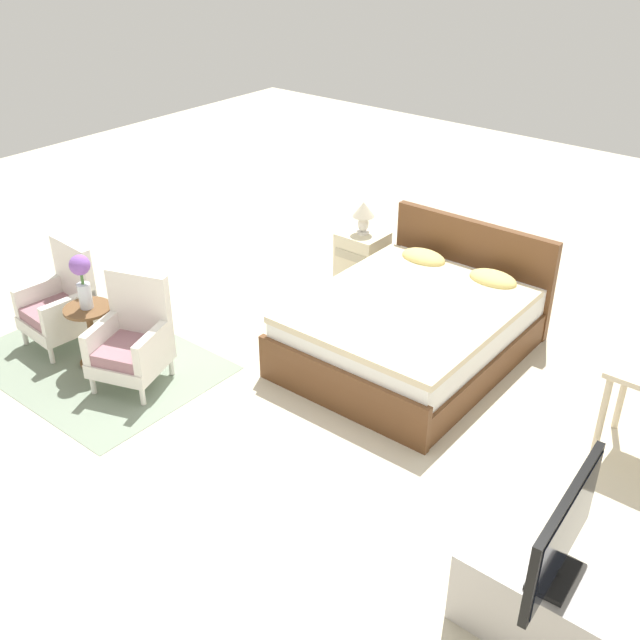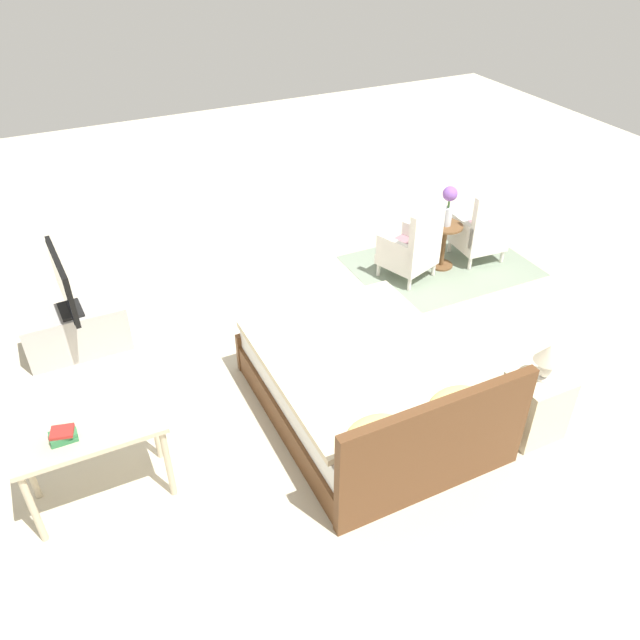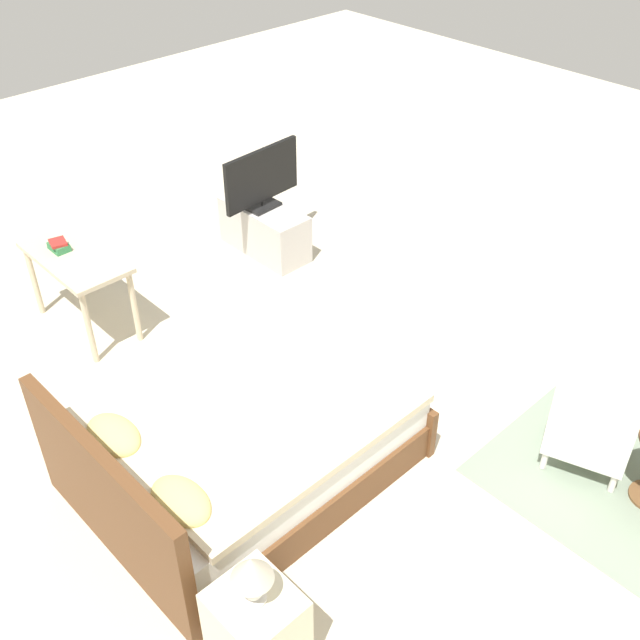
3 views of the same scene
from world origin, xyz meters
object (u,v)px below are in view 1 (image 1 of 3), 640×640
Objects in this scene: side_table at (91,329)px; table_lamp at (364,213)px; armchair_by_window_left at (62,305)px; bed at (414,326)px; tv_flatscreen at (563,534)px; armchair_by_window_right at (132,341)px; flower_vase at (82,276)px; tv_stand at (546,610)px; nightstand at (362,260)px.

side_table is 1.68× the size of table_lamp.
table_lamp is at bearing 61.01° from armchair_by_window_left.
bed is 3.82× the size of side_table.
side_table is 0.62× the size of tv_flatscreen.
bed is 2.30× the size of armchair_by_window_right.
flower_vase reaches higher than armchair_by_window_right.
armchair_by_window_left and table_lamp have the same top height.
armchair_by_window_right is 0.96× the size of tv_stand.
armchair_by_window_left is 1.93× the size of flower_vase.
nightstand is at bearing 80.37° from armchair_by_window_right.
bed is at bearing 34.92° from armchair_by_window_left.
side_table is at bearing -109.32° from nightstand.
flower_vase is at bearing -109.32° from table_lamp.
flower_vase is at bearing -173.28° from armchair_by_window_right.
side_table is at bearing -109.32° from table_lamp.
side_table is 4.20m from tv_stand.
flower_vase reaches higher than tv_stand.
bed is 2.98m from tv_flatscreen.
tv_flatscreen is (2.14, -2.01, 0.50)m from bed.
armchair_by_window_right is at bearing 6.72° from flower_vase.
armchair_by_window_right and table_lamp have the same top height.
armchair_by_window_left reaches higher than nightstand.
bed is 2.36× the size of tv_flatscreen.
table_lamp is at bearing 90.00° from nightstand.
nightstand is at bearing 70.68° from flower_vase.
bed is 2.38m from armchair_by_window_right.
armchair_by_window_left reaches higher than tv_stand.
bed is 1.47m from table_lamp.
tv_stand is (2.13, -2.01, -0.05)m from bed.
armchair_by_window_right is at bearing -0.19° from armchair_by_window_left.
table_lamp is at bearing 145.45° from bed.
bed is 2.30× the size of armchair_by_window_left.
tv_flatscreen is (3.27, -2.80, 0.50)m from nightstand.
armchair_by_window_right reaches higher than tv_stand.
armchair_by_window_left is 2.79× the size of table_lamp.
armchair_by_window_left is at bearing -145.08° from bed.
side_table is 1.16× the size of flower_vase.
tv_flatscreen is at bearing -2.30° from flower_vase.
tv_stand is 1.07× the size of tv_flatscreen.
flower_vase is at bearing -6.88° from armchair_by_window_left.
table_lamp is (0.92, 2.63, 0.46)m from side_table.
bed is 3.12m from armchair_by_window_left.
armchair_by_window_right reaches higher than side_table.
armchair_by_window_left is at bearing 179.81° from armchair_by_window_right.
flower_vase reaches higher than bed.
armchair_by_window_left is 4.72m from tv_flatscreen.
flower_vase is 2.84m from nightstand.
armchair_by_window_right is (0.99, -0.00, 0.00)m from armchair_by_window_left.
flower_vase reaches higher than side_table.
flower_vase reaches higher than armchair_by_window_left.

